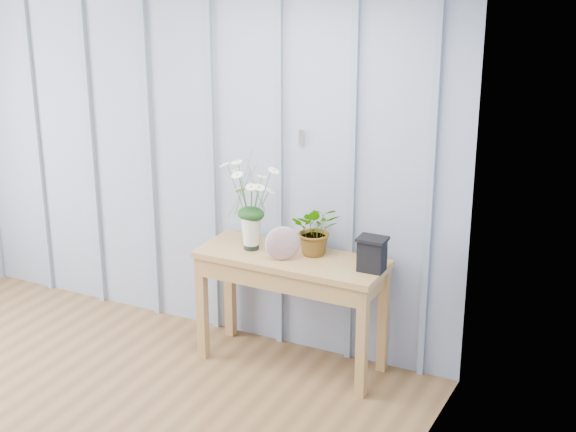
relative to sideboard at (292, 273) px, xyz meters
The scene contains 6 objects.
room_shell 1.98m from the sideboard, 131.52° to the right, with size 4.00×4.50×2.50m.
sideboard is the anchor object (origin of this frame).
daisy_vase 0.57m from the sideboard, behind, with size 0.43×0.33×0.61m.
spider_plant 0.32m from the sideboard, 39.50° to the left, with size 0.30×0.26×0.33m, color #0F3311.
felt_disc_vessel 0.24m from the sideboard, 102.28° to the right, with size 0.22×0.06×0.22m, color #7B3F53.
carved_box 0.57m from the sideboard, ahead, with size 0.17×0.14×0.21m.
Camera 1 is at (3.20, -2.57, 2.81)m, focal length 55.00 mm.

